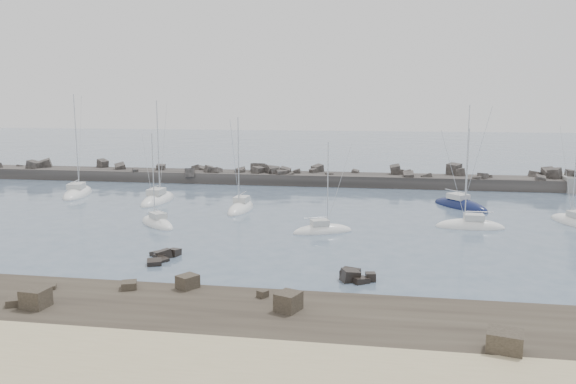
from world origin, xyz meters
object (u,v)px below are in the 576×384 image
at_px(sailboat_5, 322,231).
at_px(sailboat_2, 158,200).
at_px(sailboat_4, 241,209).
at_px(sailboat_1, 78,194).
at_px(sailboat_8, 575,223).
at_px(sailboat_7, 470,227).
at_px(sailboat_3, 157,224).
at_px(sailboat_6, 460,206).

bearing_deg(sailboat_5, sailboat_2, 149.40).
xyz_separation_m(sailboat_2, sailboat_4, (12.89, -4.07, -0.01)).
xyz_separation_m(sailboat_1, sailboat_8, (66.43, -9.04, -0.01)).
height_order(sailboat_4, sailboat_7, sailboat_4).
xyz_separation_m(sailboat_3, sailboat_6, (35.37, 16.59, 0.01)).
bearing_deg(sailboat_2, sailboat_7, -13.54).
xyz_separation_m(sailboat_4, sailboat_6, (28.14, 6.64, -0.01)).
bearing_deg(sailboat_7, sailboat_1, 166.59).
relative_size(sailboat_1, sailboat_3, 1.42).
distance_m(sailboat_3, sailboat_7, 35.06).
relative_size(sailboat_4, sailboat_6, 0.89).
relative_size(sailboat_1, sailboat_7, 1.34).
relative_size(sailboat_7, sailboat_8, 0.99).
distance_m(sailboat_1, sailboat_5, 42.28).
bearing_deg(sailboat_2, sailboat_8, -6.34).
relative_size(sailboat_5, sailboat_6, 0.73).
height_order(sailboat_3, sailboat_4, sailboat_4).
bearing_deg(sailboat_7, sailboat_2, 166.46).
bearing_deg(sailboat_2, sailboat_1, 167.00).
bearing_deg(sailboat_5, sailboat_4, 138.11).
relative_size(sailboat_4, sailboat_5, 1.23).
height_order(sailboat_4, sailboat_5, sailboat_4).
bearing_deg(sailboat_4, sailboat_6, 13.29).
bearing_deg(sailboat_2, sailboat_6, 3.60).
bearing_deg(sailboat_1, sailboat_6, -0.66).
bearing_deg(sailboat_6, sailboat_7, -92.65).
xyz_separation_m(sailboat_2, sailboat_3, (5.65, -14.01, -0.02)).
height_order(sailboat_1, sailboat_6, sailboat_1).
bearing_deg(sailboat_7, sailboat_3, -173.02).
bearing_deg(sailboat_5, sailboat_7, 16.59).
xyz_separation_m(sailboat_2, sailboat_8, (52.55, -5.84, -0.02)).
xyz_separation_m(sailboat_6, sailboat_7, (-0.57, -12.32, -0.00)).
relative_size(sailboat_5, sailboat_8, 0.87).
height_order(sailboat_5, sailboat_7, sailboat_7).
height_order(sailboat_2, sailboat_4, sailboat_2).
xyz_separation_m(sailboat_3, sailboat_4, (7.23, 9.94, 0.01)).
bearing_deg(sailboat_4, sailboat_8, -2.56).
xyz_separation_m(sailboat_1, sailboat_2, (13.89, -3.21, 0.01)).
relative_size(sailboat_4, sailboat_8, 1.07).
bearing_deg(sailboat_6, sailboat_8, -36.14).
bearing_deg(sailboat_5, sailboat_6, 45.95).
height_order(sailboat_5, sailboat_6, sailboat_6).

